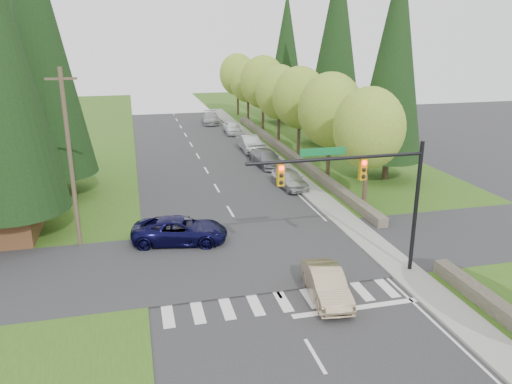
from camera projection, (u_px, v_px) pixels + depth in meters
name	position (u px, v px, depth m)	size (l,w,h in m)	color
ground	(306.00, 341.00, 19.82)	(120.00, 120.00, 0.00)	#28282B
grass_east	(374.00, 180.00, 41.29)	(14.00, 110.00, 0.06)	#345215
grass_west	(38.00, 205.00, 35.28)	(14.00, 110.00, 0.06)	#345215
cross_street	(257.00, 257.00, 27.21)	(120.00, 8.00, 0.10)	#28282B
sidewalk_east	(296.00, 178.00, 41.71)	(1.80, 80.00, 0.13)	gray
curb_east	(286.00, 179.00, 41.52)	(0.20, 80.00, 0.13)	gray
stone_wall_north	(287.00, 152.00, 49.41)	(0.70, 40.00, 0.70)	#4C4438
traffic_signal	(365.00, 182.00, 23.46)	(8.70, 0.37, 6.80)	black
utility_pole	(70.00, 158.00, 27.14)	(1.60, 0.24, 10.00)	#473828
decid_tree_0	(369.00, 128.00, 33.16)	(4.80, 4.80, 8.37)	#38281C
decid_tree_1	(331.00, 110.00, 39.59)	(5.20, 5.20, 8.80)	#38281C
decid_tree_2	(300.00, 98.00, 45.97)	(5.00, 5.00, 8.82)	#38281C
decid_tree_3	(279.00, 92.00, 52.54)	(5.00, 5.00, 8.55)	#38281C
decid_tree_4	(263.00, 82.00, 58.91)	(5.40, 5.40, 9.18)	#38281C
decid_tree_5	(248.00, 81.00, 65.49)	(4.80, 4.80, 8.30)	#38281C
decid_tree_6	(238.00, 75.00, 71.88)	(5.20, 5.20, 8.86)	#38281C
conifer_w_c	(36.00, 38.00, 33.92)	(6.46, 6.46, 20.80)	#38281C
conifer_w_e	(23.00, 51.00, 39.30)	(5.78, 5.78, 18.80)	#38281C
conifer_e_a	(395.00, 58.00, 38.53)	(5.44, 5.44, 17.80)	#38281C
conifer_e_b	(336.00, 41.00, 51.39)	(6.12, 6.12, 19.80)	#38281C
conifer_e_c	(286.00, 52.00, 64.55)	(5.10, 5.10, 16.80)	#38281C
sedan_champagne	(326.00, 284.00, 22.81)	(1.49, 4.28, 1.41)	tan
suv_navy	(180.00, 230.00, 28.86)	(2.52, 5.47, 1.52)	#0B0A32
parked_car_a	(290.00, 179.00, 39.09)	(1.74, 4.33, 1.48)	#B2B2B7
parked_car_b	(266.00, 158.00, 45.55)	(2.07, 5.08, 1.48)	gray
parked_car_c	(250.00, 144.00, 51.07)	(1.69, 4.85, 1.60)	#ADACB1
parked_car_d	(232.00, 127.00, 60.11)	(1.78, 4.44, 1.51)	silver
parked_car_e	(211.00, 118.00, 66.74)	(2.07, 5.10, 1.48)	#9D9DA1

